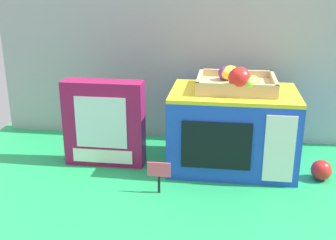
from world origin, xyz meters
name	(u,v)px	position (x,y,z in m)	size (l,w,h in m)	color
ground_plane	(193,165)	(0.00, 0.00, 0.00)	(1.70, 1.70, 0.00)	#219E54
display_back_panel	(201,44)	(0.00, 0.28, 0.38)	(1.61, 0.03, 0.76)	#A0A3A8
toy_microwave	(232,129)	(0.13, 0.02, 0.13)	(0.41, 0.29, 0.27)	blue
food_groups_crate	(237,82)	(0.14, 0.03, 0.29)	(0.26, 0.23, 0.09)	tan
cookie_set_box	(104,123)	(-0.30, -0.02, 0.15)	(0.27, 0.08, 0.29)	#99144C
price_sign	(159,173)	(-0.08, -0.21, 0.07)	(0.07, 0.01, 0.10)	black
loose_toy_apple	(321,170)	(0.42, -0.05, 0.03)	(0.07, 0.07, 0.07)	red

